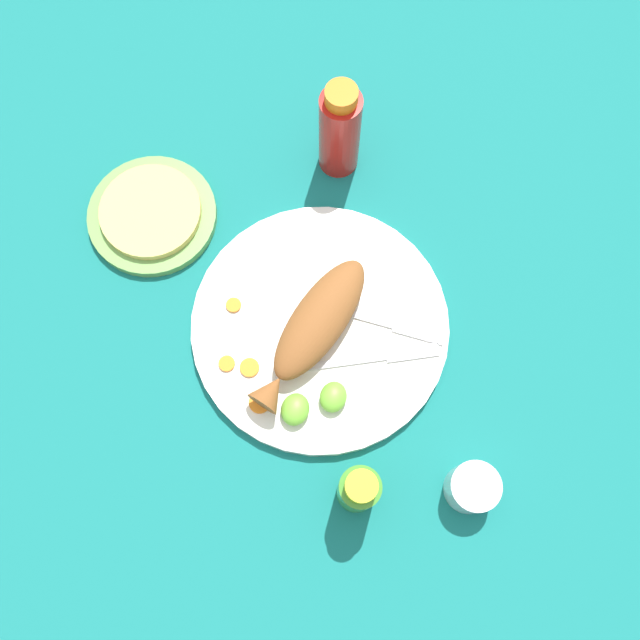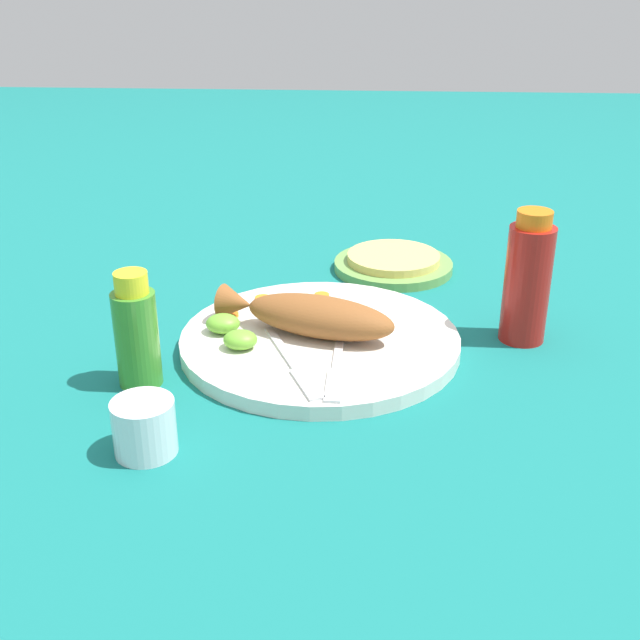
% 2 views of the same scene
% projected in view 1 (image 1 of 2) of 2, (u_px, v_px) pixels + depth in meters
% --- Properties ---
extents(ground_plane, '(4.00, 4.00, 0.00)m').
position_uv_depth(ground_plane, '(320.00, 328.00, 0.97)').
color(ground_plane, '#146B66').
extents(main_plate, '(0.35, 0.35, 0.02)m').
position_uv_depth(main_plate, '(320.00, 326.00, 0.96)').
color(main_plate, silver).
rests_on(main_plate, ground_plane).
extents(fried_fish, '(0.24, 0.12, 0.05)m').
position_uv_depth(fried_fish, '(315.00, 327.00, 0.92)').
color(fried_fish, brown).
rests_on(fried_fish, main_plate).
extents(fork_near, '(0.02, 0.19, 0.00)m').
position_uv_depth(fork_near, '(387.00, 323.00, 0.95)').
color(fork_near, silver).
rests_on(fork_near, main_plate).
extents(fork_far, '(0.09, 0.18, 0.00)m').
position_uv_depth(fork_far, '(379.00, 357.00, 0.93)').
color(fork_far, silver).
rests_on(fork_far, main_plate).
extents(carrot_slice_near, '(0.02, 0.02, 0.00)m').
position_uv_depth(carrot_slice_near, '(234.00, 305.00, 0.96)').
color(carrot_slice_near, orange).
rests_on(carrot_slice_near, main_plate).
extents(carrot_slice_mid, '(0.02, 0.02, 0.00)m').
position_uv_depth(carrot_slice_mid, '(227.00, 364.00, 0.93)').
color(carrot_slice_mid, orange).
rests_on(carrot_slice_mid, main_plate).
extents(carrot_slice_far, '(0.03, 0.03, 0.00)m').
position_uv_depth(carrot_slice_far, '(250.00, 368.00, 0.93)').
color(carrot_slice_far, orange).
rests_on(carrot_slice_far, main_plate).
extents(carrot_slice_extra, '(0.03, 0.03, 0.00)m').
position_uv_depth(carrot_slice_extra, '(260.00, 403.00, 0.92)').
color(carrot_slice_extra, orange).
rests_on(carrot_slice_extra, main_plate).
extents(lime_wedge_main, '(0.04, 0.04, 0.02)m').
position_uv_depth(lime_wedge_main, '(293.00, 409.00, 0.91)').
color(lime_wedge_main, '#6BB233').
rests_on(lime_wedge_main, main_plate).
extents(lime_wedge_side, '(0.04, 0.03, 0.02)m').
position_uv_depth(lime_wedge_side, '(333.00, 397.00, 0.91)').
color(lime_wedge_side, '#6BB233').
rests_on(lime_wedge_side, main_plate).
extents(hot_sauce_bottle_red, '(0.06, 0.06, 0.17)m').
position_uv_depth(hot_sauce_bottle_red, '(340.00, 131.00, 0.96)').
color(hot_sauce_bottle_red, '#B21914').
rests_on(hot_sauce_bottle_red, ground_plane).
extents(hot_sauce_bottle_green, '(0.05, 0.05, 0.14)m').
position_uv_depth(hot_sauce_bottle_green, '(358.00, 490.00, 0.84)').
color(hot_sauce_bottle_green, '#3D8428').
rests_on(hot_sauce_bottle_green, ground_plane).
extents(salt_cup, '(0.06, 0.06, 0.06)m').
position_uv_depth(salt_cup, '(471.00, 488.00, 0.88)').
color(salt_cup, silver).
rests_on(salt_cup, ground_plane).
extents(tortilla_plate, '(0.18, 0.18, 0.01)m').
position_uv_depth(tortilla_plate, '(153.00, 216.00, 1.01)').
color(tortilla_plate, '#6B9E4C').
rests_on(tortilla_plate, ground_plane).
extents(tortilla_stack, '(0.14, 0.14, 0.01)m').
position_uv_depth(tortilla_stack, '(150.00, 212.00, 1.00)').
color(tortilla_stack, '#E0C666').
rests_on(tortilla_stack, tortilla_plate).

